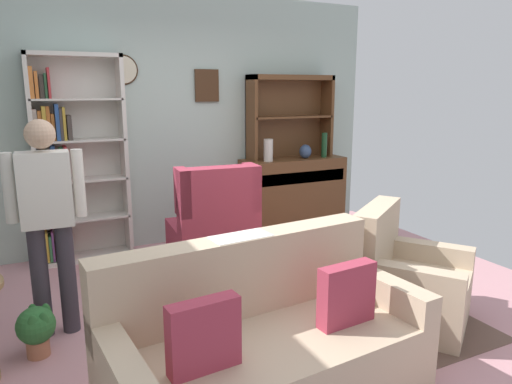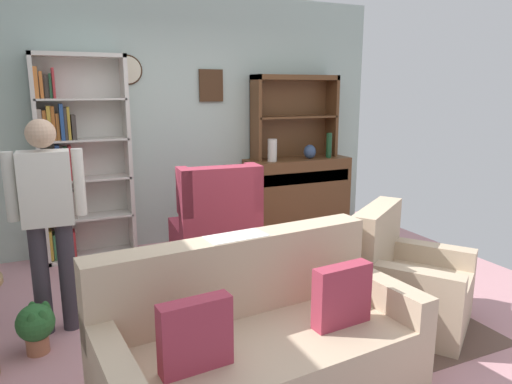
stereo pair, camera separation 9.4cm
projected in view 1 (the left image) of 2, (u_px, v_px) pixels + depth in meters
name	position (u px, v px, depth m)	size (l,w,h in m)	color
ground_plane	(256.00, 316.00, 3.74)	(5.40, 4.60, 0.02)	#C68C93
wall_back	(173.00, 121.00, 5.31)	(5.00, 0.09, 2.80)	#ADC1B7
area_rug	(297.00, 325.00, 3.56)	(2.62, 1.77, 0.01)	brown
bookshelf	(72.00, 163.00, 4.74)	(0.90, 0.30, 2.10)	silver
sideboard	(293.00, 191.00, 5.87)	(1.30, 0.45, 0.92)	brown
sideboard_hutch	(290.00, 105.00, 5.74)	(1.10, 0.26, 1.00)	brown
vase_tall	(268.00, 150.00, 5.52)	(0.11, 0.11, 0.26)	beige
vase_round	(305.00, 151.00, 5.76)	(0.15, 0.15, 0.17)	#33476B
bottle_wine	(324.00, 145.00, 5.84)	(0.07, 0.07, 0.31)	#194223
couch_floral	(264.00, 347.00, 2.68)	(1.87, 1.00, 0.90)	#C6AD8E
armchair_floral	(407.00, 284.00, 3.60)	(1.06, 1.07, 0.88)	#C6AD8E
wingback_chair	(214.00, 230.00, 4.67)	(0.84, 0.86, 1.05)	#A33347
potted_plant_small	(37.00, 328.00, 3.12)	(0.25, 0.25, 0.35)	#AD6B4C
person_reading	(48.00, 213.00, 3.27)	(0.52, 0.21, 1.56)	#38333D
coffee_table	(223.00, 278.00, 3.56)	(0.80, 0.50, 0.42)	brown
book_stack	(222.00, 270.00, 3.47)	(0.22, 0.16, 0.06)	#284C8C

